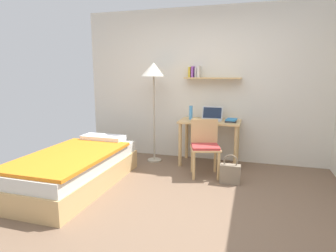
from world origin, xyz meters
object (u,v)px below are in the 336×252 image
Objects in this scene: bed at (76,169)px; water_bottle at (191,113)px; desk at (210,129)px; handbag at (230,173)px; book_stack at (231,120)px; laptop at (212,116)px; standing_lamp at (154,75)px; desk_chair at (205,144)px.

bed is 8.40× the size of water_bottle.
desk reaches higher than bed.
bed is 2.00× the size of desk.
book_stack is at bearing 95.23° from handbag.
laptop is 0.36m from water_bottle.
water_bottle reaches higher than book_stack.
desk is at bearing 118.65° from handbag.
water_bottle is at bearing 7.82° from standing_lamp.
book_stack is 0.54× the size of handbag.
bed is 2.35× the size of desk_chair.
standing_lamp reaches higher than bed.
standing_lamp is at bearing -174.70° from desk.
water_bottle reaches higher than laptop.
standing_lamp is 4.09× the size of handbag.
bed is at bearing -160.82° from handbag.
handbag is (1.99, 0.69, -0.10)m from bed.
bed is at bearing -136.62° from laptop.
handbag is (0.06, -0.70, -0.63)m from book_stack.
standing_lamp is at bearing 64.47° from bed.
book_stack is (0.33, 0.46, 0.30)m from desk_chair.
desk is 4.41× the size of book_stack.
laptop reaches higher than desk_chair.
desk is 2.85× the size of laptop.
standing_lamp is 2.01m from handbag.
desk_chair is 0.50× the size of standing_lamp.
laptop is at bearing 76.17° from desk.
standing_lamp is at bearing -170.14° from laptop.
handbag is (0.39, -0.82, -0.66)m from laptop.
bed is 2.28m from laptop.
desk is 0.39m from book_stack.
desk_chair is 3.57× the size of water_bottle.
standing_lamp reaches higher than desk.
desk is at bearing 172.20° from book_stack.
water_bottle is (-0.33, 0.51, 0.39)m from desk_chair.
book_stack is at bearing -3.87° from water_bottle.
desk is at bearing -103.83° from laptop.
desk_chair is at bearing -24.04° from standing_lamp.
desk_chair reaches higher than desk.
water_bottle is at bearing 134.42° from handbag.
standing_lamp reaches higher than desk_chair.
bed is 2.44m from book_stack.
laptop reaches higher than bed.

